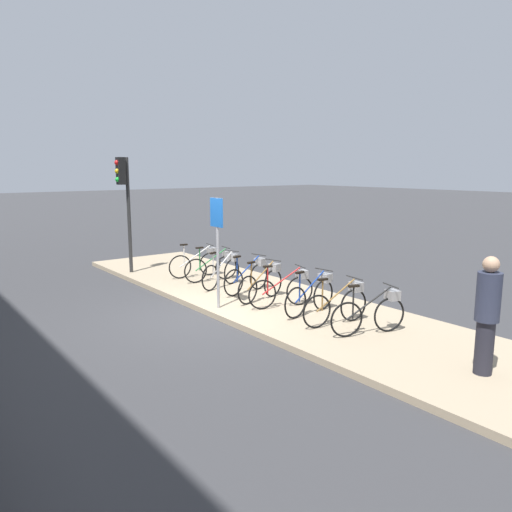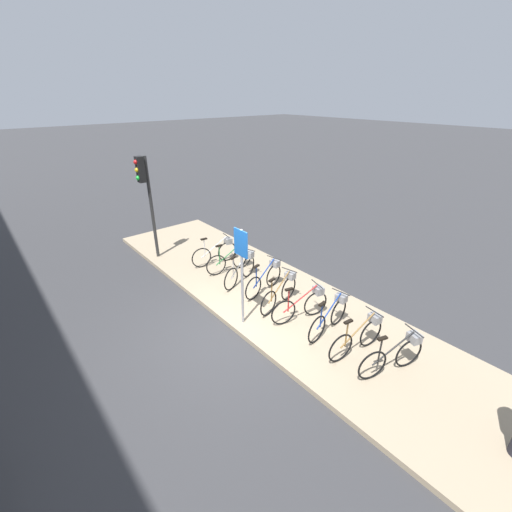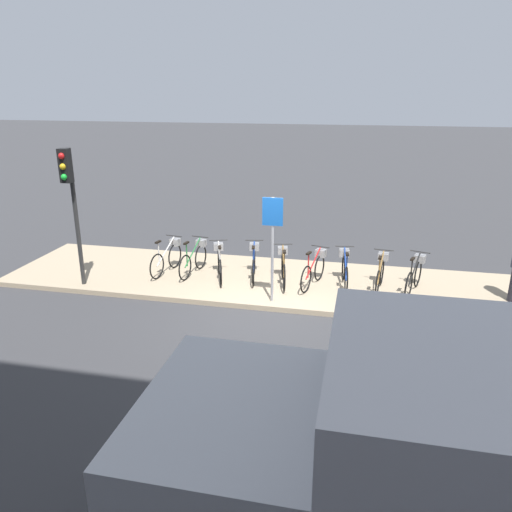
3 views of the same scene
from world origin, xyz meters
The scene contains 14 objects.
ground_plane centered at (0.00, 0.00, 0.00)m, with size 120.00×120.00×0.00m, color #38383A.
sidewalk centered at (0.00, 1.62, 0.06)m, with size 13.94×3.24×0.12m.
parked_bicycle_0 centered at (-3.01, 1.59, 0.54)m, with size 0.46×1.52×0.94m.
parked_bicycle_1 centered at (-2.31, 1.65, 0.54)m, with size 0.46×1.52×0.94m.
parked_bicycle_2 centered at (-1.60, 1.47, 0.54)m, with size 0.63×1.46×0.94m.
parked_bicycle_3 centered at (-0.77, 1.65, 0.54)m, with size 0.47×1.51×0.94m.
parked_bicycle_4 centered at (0.00, 1.49, 0.54)m, with size 0.49×1.50×0.94m.
parked_bicycle_5 centered at (0.76, 1.49, 0.54)m, with size 0.56×1.48×0.94m.
parked_bicycle_6 centered at (1.47, 1.62, 0.54)m, with size 0.46×1.52×0.94m.
parked_bicycle_7 centered at (2.30, 1.53, 0.54)m, with size 0.46×1.52×0.94m.
parked_bicycle_8 centered at (3.07, 1.57, 0.54)m, with size 0.61×1.47×0.94m.
pedestrian centered at (5.21, 1.45, 1.04)m, with size 0.34×0.34×1.74m.
traffic_light centered at (-4.71, 0.24, 2.47)m, with size 0.24×0.40×3.25m.
sign_post centered at (-0.05, 0.29, 1.72)m, with size 0.44×0.07×2.35m.
Camera 1 is at (8.65, -5.35, 3.08)m, focal length 35.00 mm.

